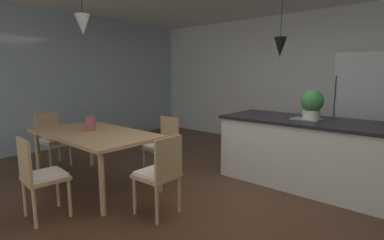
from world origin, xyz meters
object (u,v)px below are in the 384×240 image
at_px(refrigerator, 361,109).
at_px(vase_on_dining_table, 90,124).
at_px(chair_window_end, 52,138).
at_px(dining_table, 94,137).
at_px(chair_far_right, 163,145).
at_px(chair_kitchen_end, 160,172).
at_px(kitchen_island, 305,151).
at_px(chair_near_right, 40,175).
at_px(potted_plant_on_island, 312,104).

bearing_deg(refrigerator, vase_on_dining_table, -126.17).
xyz_separation_m(chair_window_end, refrigerator, (3.71, 3.53, 0.45)).
xyz_separation_m(dining_table, chair_far_right, (0.41, 0.87, -0.20)).
distance_m(chair_kitchen_end, refrigerator, 3.73).
bearing_deg(kitchen_island, chair_kitchen_end, -113.37).
distance_m(dining_table, chair_kitchen_end, 1.30).
xyz_separation_m(chair_near_right, chair_kitchen_end, (0.87, 0.87, 0.00)).
bearing_deg(vase_on_dining_table, chair_near_right, -59.05).
bearing_deg(dining_table, chair_far_right, 64.55).
bearing_deg(chair_far_right, potted_plant_on_island, 31.07).
height_order(dining_table, vase_on_dining_table, vase_on_dining_table).
xyz_separation_m(chair_near_right, potted_plant_on_island, (1.75, 2.78, 0.64)).
height_order(refrigerator, vase_on_dining_table, refrigerator).
height_order(chair_far_right, vase_on_dining_table, vase_on_dining_table).
xyz_separation_m(chair_window_end, kitchen_island, (3.39, 1.92, -0.01)).
distance_m(chair_window_end, vase_on_dining_table, 1.20).
bearing_deg(chair_window_end, kitchen_island, 29.58).
relative_size(chair_far_right, refrigerator, 0.47).
bearing_deg(chair_window_end, dining_table, 0.21).
relative_size(chair_far_right, kitchen_island, 0.39).
distance_m(chair_window_end, chair_far_right, 1.90).
height_order(kitchen_island, potted_plant_on_island, potted_plant_on_island).
xyz_separation_m(chair_window_end, chair_far_right, (1.69, 0.87, 0.00)).
height_order(chair_kitchen_end, vase_on_dining_table, vase_on_dining_table).
bearing_deg(chair_kitchen_end, chair_far_right, 135.15).
distance_m(refrigerator, vase_on_dining_table, 4.34).
height_order(dining_table, refrigerator, refrigerator).
relative_size(dining_table, kitchen_island, 0.82).
bearing_deg(dining_table, vase_on_dining_table, 167.99).
relative_size(chair_near_right, chair_kitchen_end, 1.00).
xyz_separation_m(chair_near_right, kitchen_island, (1.70, 2.78, -0.01)).
distance_m(chair_near_right, refrigerator, 4.86).
bearing_deg(kitchen_island, chair_near_right, -121.46).
distance_m(kitchen_island, vase_on_dining_table, 2.95).
bearing_deg(chair_kitchen_end, kitchen_island, 66.63).
relative_size(chair_near_right, vase_on_dining_table, 4.68).
distance_m(chair_near_right, potted_plant_on_island, 3.35).
bearing_deg(potted_plant_on_island, dining_table, -138.39).
bearing_deg(potted_plant_on_island, kitchen_island, 180.00).
height_order(chair_window_end, chair_kitchen_end, same).
bearing_deg(chair_far_right, refrigerator, 52.86).
height_order(chair_window_end, chair_far_right, same).
distance_m(potted_plant_on_island, vase_on_dining_table, 2.98).
height_order(chair_near_right, chair_far_right, same).
bearing_deg(chair_window_end, chair_far_right, 27.22).
bearing_deg(vase_on_dining_table, refrigerator, 53.83).
bearing_deg(dining_table, kitchen_island, 42.30).
height_order(chair_kitchen_end, potted_plant_on_island, potted_plant_on_island).
distance_m(dining_table, refrigerator, 4.29).
distance_m(chair_near_right, chair_kitchen_end, 1.23).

